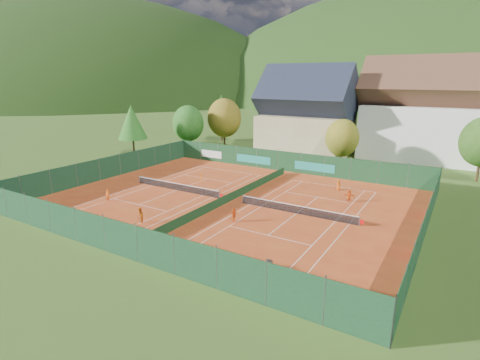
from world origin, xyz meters
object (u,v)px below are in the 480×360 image
Objects in this scene: player_left_near at (108,195)px; player_right_far_a at (338,185)px; player_left_mid at (140,215)px; player_right_near at (234,215)px; chalet at (306,117)px; player_right_far_b at (349,196)px; ball_hopper at (269,262)px; hotel_block_a at (427,116)px; player_left_far at (201,178)px.

player_right_far_a is (21.12, 17.77, -0.08)m from player_left_near.
player_right_near is at bearing 66.48° from player_left_mid.
player_right_near is at bearing -79.25° from chalet.
player_right_near is at bearing 54.80° from player_right_far_b.
chalet is 20.25× the size of ball_hopper.
chalet is 11.60× the size of player_right_far_b.
player_right_far_b is at bearing 109.34° from player_right_far_a.
player_right_far_a is (5.52, 15.73, -0.08)m from player_right_near.
hotel_block_a reaches higher than player_right_far_a.
ball_hopper is 9.67m from player_right_near.
player_right_far_b is (15.51, 16.74, -0.07)m from player_left_mid.
chalet is at bearing -59.61° from player_right_far_b.
player_right_near is at bearing -106.59° from hotel_block_a.
hotel_block_a is 48.55m from ball_hopper.
hotel_block_a is 18.14× the size of player_left_far.
player_right_far_b is at bearing -7.69° from player_right_near.
player_left_mid is 15.29m from player_left_far.
player_left_mid is (-19.91, -46.14, -6.62)m from hotel_block_a.
player_left_mid is at bearing -91.30° from chalet.
player_right_far_a is (16.93, 5.77, 0.05)m from player_left_far.
player_right_far_b reaches higher than ball_hopper.
player_left_mid is (-0.91, -40.14, -5.86)m from chalet.
player_right_far_a is (12.22, -19.55, -5.97)m from chalet.
player_left_mid reaches higher than player_right_far_a.
hotel_block_a is 14.79× the size of player_left_near.
player_left_near is (-27.90, -43.33, -6.65)m from hotel_block_a.
player_left_mid is at bearing 173.63° from ball_hopper.
player_right_near is 1.05× the size of player_right_far_b.
chalet is at bearing -68.51° from player_left_far.
hotel_block_a is 27.28m from player_right_far_a.
chalet is 0.75× the size of hotel_block_a.
player_right_far_a is at bearing -129.15° from player_left_far.
chalet is 13.60× the size of player_left_far.
ball_hopper is at bearing -17.30° from player_left_near.
player_left_near reaches higher than ball_hopper.
player_left_near is 8.47m from player_left_mid.
player_left_far is 0.81× the size of player_right_near.
player_right_near is 16.67m from player_right_far_a.
player_left_near is 12.71m from player_left_far.
player_right_near reaches higher than player_right_far_a.
ball_hopper is 0.52× the size of player_left_mid.
player_right_near is at bearing 170.89° from player_left_far.
hotel_block_a is 30.47m from player_right_far_b.
player_left_near is (-22.75, 4.46, 0.17)m from ball_hopper.
chalet is 44.44m from ball_hopper.
player_right_far_a is (-6.78, -25.55, -6.73)m from hotel_block_a.
player_right_near is 1.13× the size of player_right_far_a.
ball_hopper is at bearing 81.77° from player_right_far_a.
player_left_far is at bearing 74.82° from player_right_near.
chalet is at bearing 36.69° from player_right_near.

